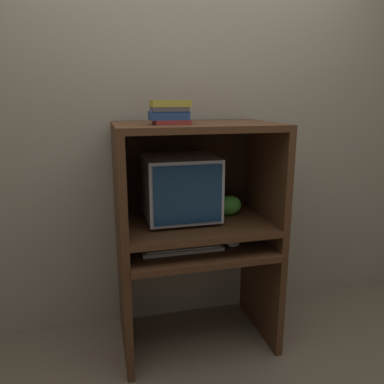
{
  "coord_description": "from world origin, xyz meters",
  "views": [
    {
      "loc": [
        -0.54,
        -1.74,
        1.49
      ],
      "look_at": [
        -0.02,
        0.3,
        0.97
      ],
      "focal_mm": 35.0,
      "sensor_mm": 36.0,
      "label": 1
    }
  ],
  "objects_px": {
    "crt_monitor": "(180,187)",
    "mouse": "(233,244)",
    "snack_bag": "(229,205)",
    "keyboard": "(182,248)",
    "book_stack": "(170,112)"
  },
  "relations": [
    {
      "from": "crt_monitor",
      "to": "mouse",
      "type": "height_order",
      "value": "crt_monitor"
    },
    {
      "from": "crt_monitor",
      "to": "mouse",
      "type": "xyz_separation_m",
      "value": [
        0.28,
        -0.18,
        -0.31
      ]
    },
    {
      "from": "crt_monitor",
      "to": "keyboard",
      "type": "distance_m",
      "value": 0.36
    },
    {
      "from": "crt_monitor",
      "to": "mouse",
      "type": "relative_size",
      "value": 5.62
    },
    {
      "from": "mouse",
      "to": "snack_bag",
      "type": "xyz_separation_m",
      "value": [
        0.04,
        0.19,
        0.18
      ]
    },
    {
      "from": "book_stack",
      "to": "keyboard",
      "type": "bearing_deg",
      "value": -22.54
    },
    {
      "from": "keyboard",
      "to": "snack_bag",
      "type": "height_order",
      "value": "snack_bag"
    },
    {
      "from": "keyboard",
      "to": "snack_bag",
      "type": "relative_size",
      "value": 3.07
    },
    {
      "from": "mouse",
      "to": "keyboard",
      "type": "bearing_deg",
      "value": 176.32
    },
    {
      "from": "crt_monitor",
      "to": "book_stack",
      "type": "distance_m",
      "value": 0.47
    },
    {
      "from": "crt_monitor",
      "to": "snack_bag",
      "type": "xyz_separation_m",
      "value": [
        0.31,
        0.01,
        -0.14
      ]
    },
    {
      "from": "keyboard",
      "to": "book_stack",
      "type": "bearing_deg",
      "value": 157.46
    },
    {
      "from": "mouse",
      "to": "book_stack",
      "type": "height_order",
      "value": "book_stack"
    },
    {
      "from": "keyboard",
      "to": "book_stack",
      "type": "xyz_separation_m",
      "value": [
        -0.06,
        0.02,
        0.76
      ]
    },
    {
      "from": "mouse",
      "to": "crt_monitor",
      "type": "bearing_deg",
      "value": 147.49
    }
  ]
}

